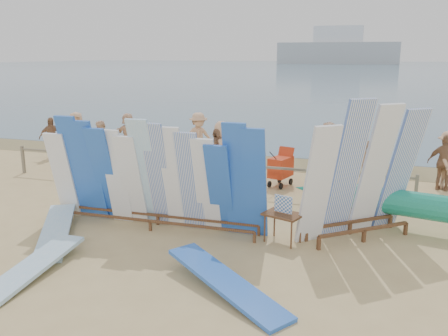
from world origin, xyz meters
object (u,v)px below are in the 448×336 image
(vendor_table, at_px, (283,227))
(beachgoer_6, at_px, (223,152))
(flat_board_d, at_px, (226,292))
(beachgoer_3, at_px, (199,138))
(stroller, at_px, (281,171))
(beachgoer_0, at_px, (77,139))
(flat_board_a, at_px, (56,238))
(outrigger_canoe, at_px, (437,210))
(beachgoer_2, at_px, (101,143))
(side_surfboard_rack, at_px, (361,176))
(beachgoer_extra_0, at_px, (448,160))
(beachgoer_extra_1, at_px, (51,138))
(main_surfboard_rack, at_px, (153,179))
(beachgoer_10, at_px, (445,163))
(beachgoer_7, at_px, (362,156))
(flat_board_b, at_px, (28,278))
(beach_chair_left, at_px, (238,174))
(beach_chair_right, at_px, (229,177))
(beachgoer_4, at_px, (217,156))
(beachgoer_11, at_px, (129,134))
(beachgoer_8, at_px, (329,154))

(vendor_table, distance_m, beachgoer_6, 5.01)
(flat_board_d, distance_m, beachgoer_3, 9.72)
(stroller, height_order, beachgoer_0, beachgoer_0)
(flat_board_a, xyz_separation_m, beachgoer_3, (0.27, 7.72, 0.90))
(outrigger_canoe, height_order, beachgoer_2, beachgoer_2)
(side_surfboard_rack, bearing_deg, beachgoer_extra_0, 25.00)
(side_surfboard_rack, height_order, outrigger_canoe, side_surfboard_rack)
(beachgoer_extra_1, xyz_separation_m, beachgoer_2, (2.44, -0.47, 0.02))
(main_surfboard_rack, relative_size, side_surfboard_rack, 1.70)
(beachgoer_3, bearing_deg, outrigger_canoe, -75.01)
(beachgoer_10, height_order, beachgoer_7, same)
(main_surfboard_rack, xyz_separation_m, beachgoer_2, (-4.51, 5.02, -0.35))
(flat_board_b, height_order, beachgoer_7, beachgoer_7)
(beach_chair_left, distance_m, beachgoer_extra_0, 6.07)
(beachgoer_6, xyz_separation_m, beachgoer_2, (-4.72, 0.77, -0.15))
(outrigger_canoe, height_order, beach_chair_right, outrigger_canoe)
(side_surfboard_rack, relative_size, flat_board_a, 1.11)
(outrigger_canoe, distance_m, beachgoer_4, 6.44)
(beachgoer_0, bearing_deg, beachgoer_2, -0.37)
(beachgoer_11, relative_size, beachgoer_0, 0.86)
(beachgoer_10, xyz_separation_m, beachgoer_0, (-11.77, -0.62, 0.14))
(main_surfboard_rack, relative_size, beachgoer_8, 2.71)
(flat_board_a, distance_m, stroller, 6.67)
(beachgoer_7, xyz_separation_m, beachgoer_extra_1, (-11.18, -0.11, -0.04))
(stroller, height_order, beachgoer_11, beachgoer_11)
(beachgoer_4, bearing_deg, beachgoer_2, 83.57)
(outrigger_canoe, bearing_deg, side_surfboard_rack, -145.81)
(vendor_table, xyz_separation_m, beachgoer_7, (1.31, 5.53, 0.47))
(side_surfboard_rack, bearing_deg, beach_chair_right, 101.57)
(vendor_table, relative_size, beachgoer_10, 0.63)
(side_surfboard_rack, bearing_deg, main_surfboard_rack, 150.55)
(side_surfboard_rack, xyz_separation_m, beach_chair_left, (-3.69, 3.44, -1.09))
(beach_chair_left, height_order, beachgoer_0, beachgoer_0)
(beachgoer_7, bearing_deg, beachgoer_11, 4.27)
(beachgoer_8, height_order, beachgoer_extra_1, beachgoer_8)
(beachgoer_3, height_order, beachgoer_extra_0, beachgoer_3)
(vendor_table, distance_m, beachgoer_7, 5.70)
(flat_board_a, xyz_separation_m, beachgoer_extra_0, (8.32, 6.73, 0.85))
(stroller, distance_m, beachgoer_extra_1, 9.03)
(beachgoer_8, bearing_deg, main_surfboard_rack, 145.48)
(main_surfboard_rack, bearing_deg, beachgoer_0, 136.91)
(beachgoer_extra_1, bearing_deg, outrigger_canoe, -67.34)
(main_surfboard_rack, xyz_separation_m, beachgoer_10, (6.51, 5.33, -0.33))
(flat_board_b, xyz_separation_m, beachgoer_6, (1.21, 7.19, 0.94))
(beachgoer_6, xyz_separation_m, beachgoer_8, (3.09, 0.61, 0.01))
(vendor_table, distance_m, beachgoer_10, 6.39)
(beach_chair_right, distance_m, beachgoer_8, 3.01)
(beach_chair_right, bearing_deg, stroller, -21.07)
(stroller, distance_m, beachgoer_4, 1.97)
(flat_board_a, height_order, beachgoer_8, beachgoer_8)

